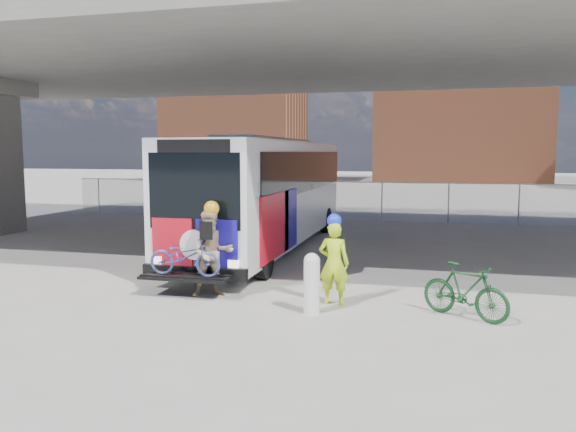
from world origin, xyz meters
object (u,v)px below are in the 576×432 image
(bollard, at_px, (312,281))
(cyclist_hivis, at_px, (334,261))
(cyclist_tan, at_px, (212,252))
(bike_parked, at_px, (465,291))
(bus, at_px, (269,186))

(bollard, xyz_separation_m, cyclist_hivis, (0.31, 0.81, 0.28))
(cyclist_tan, relative_size, bike_parked, 1.19)
(cyclist_hivis, relative_size, cyclist_tan, 0.90)
(bollard, xyz_separation_m, bike_parked, (2.95, 0.44, -0.12))
(cyclist_hivis, relative_size, bike_parked, 1.07)
(cyclist_tan, bearing_deg, bike_parked, -31.18)
(bus, relative_size, cyclist_hivis, 6.64)
(cyclist_hivis, height_order, bike_parked, cyclist_hivis)
(bollard, relative_size, cyclist_hivis, 0.63)
(cyclist_hivis, bearing_deg, bike_parked, 172.12)
(bus, distance_m, bollard, 7.87)
(cyclist_tan, distance_m, bike_parked, 5.43)
(bus, relative_size, bike_parked, 7.13)
(bollard, height_order, cyclist_tan, cyclist_tan)
(bus, bearing_deg, cyclist_tan, -85.06)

